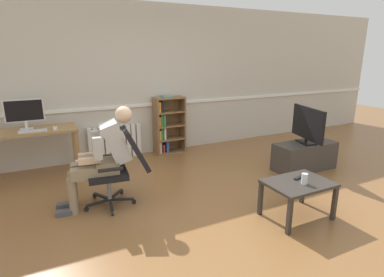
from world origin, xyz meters
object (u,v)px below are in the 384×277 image
at_px(computer_desk, 31,137).
at_px(drinking_glass, 305,179).
at_px(keyboard, 33,131).
at_px(tv_stand, 304,156).
at_px(person_seated, 103,155).
at_px(tv_screen, 308,125).
at_px(imac_monitor, 24,112).
at_px(coffee_table, 298,187).
at_px(computer_mouse, 55,128).
at_px(radiator, 115,142).
at_px(bookshelf, 167,125).
at_px(spare_remote, 299,178).
at_px(office_chair, 120,164).

height_order(computer_desk, drinking_glass, computer_desk).
bearing_deg(keyboard, tv_stand, -19.71).
xyz_separation_m(person_seated, tv_screen, (3.15, -0.18, 0.09)).
distance_m(computer_desk, keyboard, 0.19).
height_order(imac_monitor, tv_stand, imac_monitor).
bearing_deg(coffee_table, computer_mouse, 133.14).
bearing_deg(drinking_glass, coffee_table, 97.75).
distance_m(computer_desk, drinking_glass, 3.82).
height_order(tv_stand, coffee_table, tv_stand).
bearing_deg(radiator, person_seated, -106.56).
bearing_deg(bookshelf, computer_mouse, -168.01).
relative_size(computer_mouse, drinking_glass, 0.82).
height_order(computer_mouse, tv_stand, computer_mouse).
bearing_deg(computer_desk, keyboard, -73.30).
relative_size(computer_desk, coffee_table, 1.77).
bearing_deg(tv_stand, spare_remote, -138.97).
bearing_deg(person_seated, keyboard, -141.73).
height_order(bookshelf, radiator, bookshelf).
bearing_deg(tv_screen, radiator, 67.96).
relative_size(computer_desk, tv_screen, 1.59).
bearing_deg(person_seated, tv_screen, 93.37).
distance_m(person_seated, tv_screen, 3.15).
bearing_deg(computer_desk, computer_mouse, -19.63).
bearing_deg(person_seated, computer_desk, -143.11).
xyz_separation_m(radiator, tv_screen, (2.63, -1.92, 0.45)).
distance_m(radiator, coffee_table, 3.32).
xyz_separation_m(bookshelf, coffee_table, (0.42, -2.92, -0.15)).
bearing_deg(tv_screen, bookshelf, 56.48).
bearing_deg(radiator, computer_desk, -163.37).
height_order(imac_monitor, tv_screen, imac_monitor).
height_order(radiator, coffee_table, radiator).
distance_m(bookshelf, tv_screen, 2.48).
xyz_separation_m(radiator, person_seated, (-0.52, -1.74, 0.36)).
distance_m(bookshelf, drinking_glass, 3.02).
relative_size(keyboard, radiator, 0.40).
distance_m(coffee_table, drinking_glass, 0.14).
bearing_deg(keyboard, person_seated, -58.41).
height_order(computer_desk, spare_remote, computer_desk).
height_order(bookshelf, person_seated, person_seated).
bearing_deg(tv_screen, person_seated, 100.85).
xyz_separation_m(tv_stand, spare_remote, (-1.18, -1.02, 0.22)).
height_order(imac_monitor, radiator, imac_monitor).
xyz_separation_m(bookshelf, tv_stand, (1.66, -1.83, -0.30)).
bearing_deg(office_chair, coffee_table, 60.35).
distance_m(computer_mouse, tv_screen, 3.87).
xyz_separation_m(bookshelf, office_chair, (-1.29, -1.67, -0.01)).
relative_size(office_chair, drinking_glass, 7.92).
height_order(computer_mouse, radiator, computer_mouse).
height_order(person_seated, tv_screen, person_seated).
xyz_separation_m(computer_mouse, tv_stand, (3.60, -1.41, -0.55)).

